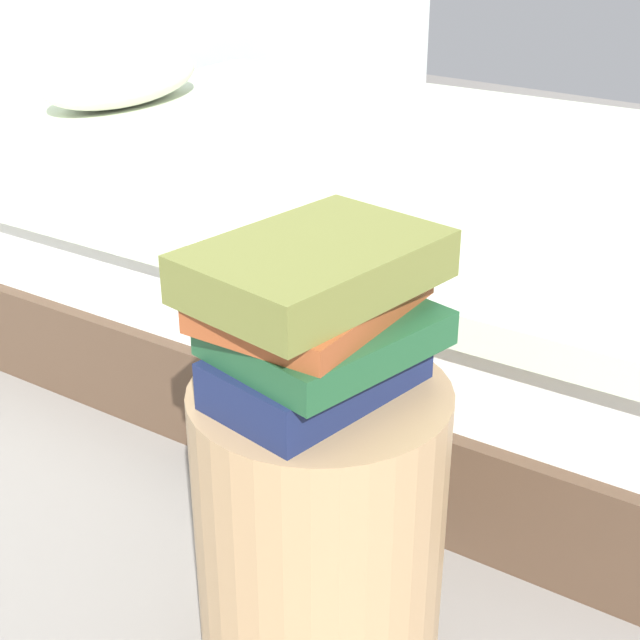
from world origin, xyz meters
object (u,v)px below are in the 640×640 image
at_px(book_navy, 320,372).
at_px(book_rust, 312,300).
at_px(book_olive, 318,265).
at_px(book_forest, 326,333).
at_px(bed, 352,229).
at_px(side_table, 320,546).

bearing_deg(book_navy, book_rust, 79.46).
bearing_deg(book_olive, book_navy, -125.07).
bearing_deg(book_forest, book_navy, 150.49).
bearing_deg(book_rust, bed, 28.95).
distance_m(bed, book_navy, 1.31).
xyz_separation_m(side_table, book_forest, (0.00, -0.01, 0.33)).
xyz_separation_m(side_table, book_rust, (-0.00, 0.01, 0.36)).
bearing_deg(side_table, book_rust, 92.75).
bearing_deg(book_forest, book_olive, 86.19).
height_order(bed, book_olive, book_olive).
bearing_deg(bed, book_forest, -150.14).
xyz_separation_m(side_table, book_olive, (0.00, 0.01, 0.41)).
xyz_separation_m(book_navy, book_olive, (0.01, 0.01, 0.14)).
distance_m(side_table, book_forest, 0.33).
relative_size(book_navy, book_olive, 0.87).
height_order(side_table, book_olive, book_olive).
distance_m(side_table, book_navy, 0.28).
relative_size(book_forest, book_olive, 0.84).
distance_m(bed, book_rust, 1.33).
bearing_deg(book_olive, side_table, -116.84).
bearing_deg(side_table, book_forest, -85.18).
bearing_deg(bed, book_olive, -150.65).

